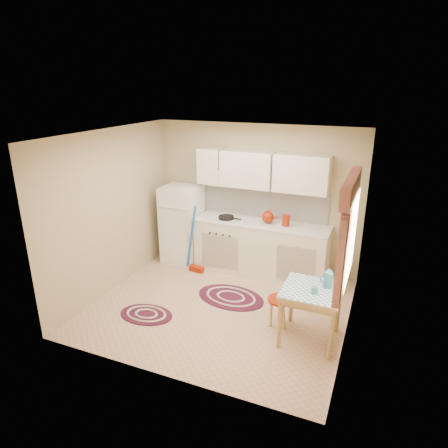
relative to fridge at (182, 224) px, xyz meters
The scene contains 14 objects.
room_shell 1.96m from the fridge, 35.43° to the right, with size 3.64×3.60×2.52m.
fridge is the anchor object (origin of this frame).
broom 0.57m from the fridge, 38.19° to the right, with size 0.28×0.12×1.20m, color blue, non-canonical shape.
base_cabinets 1.50m from the fridge, ahead, with size 2.25×0.60×0.88m, color white.
countertop 1.49m from the fridge, ahead, with size 2.27×0.62×0.04m, color silver.
frying_pan 0.89m from the fridge, ahead, with size 0.26×0.26×0.05m, color black.
red_kettle 1.62m from the fridge, ahead, with size 0.22×0.20×0.22m, color #8F1E05, non-canonical shape.
red_canister 1.91m from the fridge, ahead, with size 0.12×0.12×0.16m, color #8F1E05.
table 3.07m from the fridge, 30.24° to the right, with size 0.72×0.72×0.72m, color tan.
stool 2.66m from the fridge, 32.37° to the right, with size 0.33×0.33×0.42m, color #8F1E05.
coffee_pot 3.15m from the fridge, 26.81° to the right, with size 0.14×0.12×0.28m, color teal, non-canonical shape.
mug 3.14m from the fridge, 31.39° to the right, with size 0.08×0.08×0.10m, color teal.
rug_center 1.78m from the fridge, 35.64° to the right, with size 1.07×0.71×0.02m, color #650B0D, non-canonical shape.
rug_left 2.03m from the fridge, 77.94° to the right, with size 0.78×0.52×0.02m, color #650B0D, non-canonical shape.
Camera 1 is at (2.05, -4.73, 3.13)m, focal length 32.00 mm.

